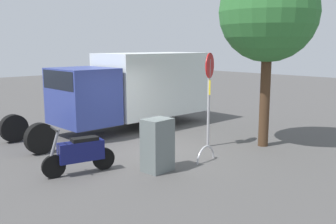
% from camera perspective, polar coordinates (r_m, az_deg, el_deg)
% --- Properties ---
extents(ground_plane, '(60.00, 60.00, 0.00)m').
position_cam_1_polar(ground_plane, '(11.52, -2.32, -5.73)').
color(ground_plane, '#4E4C4B').
extents(box_truck_near, '(7.74, 2.21, 2.81)m').
position_cam_1_polar(box_truck_near, '(14.49, -5.20, 3.78)').
color(box_truck_near, black).
rests_on(box_truck_near, ground).
extents(motorcycle, '(1.79, 0.68, 1.20)m').
position_cam_1_polar(motorcycle, '(9.62, -12.84, -5.91)').
color(motorcycle, black).
rests_on(motorcycle, ground).
extents(stop_sign, '(0.71, 0.33, 2.88)m').
position_cam_1_polar(stop_sign, '(11.70, 6.13, 4.00)').
color(stop_sign, '#9E9EA3').
rests_on(stop_sign, ground).
extents(street_tree, '(2.94, 2.94, 5.53)m').
position_cam_1_polar(street_tree, '(12.07, 14.68, 14.00)').
color(street_tree, '#47301E').
rests_on(street_tree, ground).
extents(utility_cabinet, '(0.74, 0.59, 1.32)m').
position_cam_1_polar(utility_cabinet, '(9.54, -1.57, -4.92)').
color(utility_cabinet, slate).
rests_on(utility_cabinet, ground).
extents(bike_rack_hoop, '(0.85, 0.17, 0.85)m').
position_cam_1_polar(bike_rack_hoop, '(10.57, 5.59, -7.21)').
color(bike_rack_hoop, '#B7B7BC').
rests_on(bike_rack_hoop, ground).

